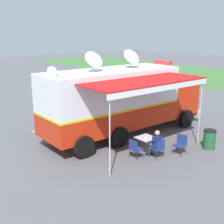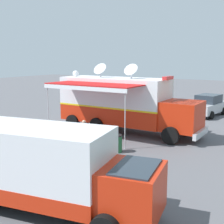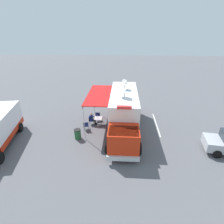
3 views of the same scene
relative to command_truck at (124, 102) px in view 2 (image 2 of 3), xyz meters
name	(u,v)px [view 2 (image 2 of 3)]	position (x,y,z in m)	size (l,w,h in m)	color
ground_plane	(114,130)	(-0.05, -0.75, -1.95)	(100.00, 100.00, 0.00)	#5B5B60
lot_stripe	(133,121)	(-3.46, -1.07, -1.94)	(0.12, 4.80, 0.01)	silver
command_truck	(124,102)	(0.00, 0.00, 0.00)	(4.98, 9.54, 4.53)	red
folding_table	(92,128)	(2.49, -0.83, -1.27)	(0.82, 0.82, 0.73)	silver
water_bottle	(89,125)	(2.57, -0.92, -1.11)	(0.07, 0.07, 0.22)	silver
folding_chair_at_table	(83,133)	(3.29, -0.88, -1.43)	(0.49, 0.49, 0.87)	navy
folding_chair_beside_table	(79,129)	(2.67, -1.68, -1.43)	(0.49, 0.49, 0.87)	navy
folding_chair_spare_by_truck	(97,136)	(3.56, 0.29, -1.43)	(0.57, 0.57, 0.87)	navy
seated_responder	(85,130)	(3.10, -0.88, -1.30)	(0.67, 0.56, 1.25)	navy
trash_bin	(117,143)	(4.05, 1.80, -1.49)	(0.57, 0.57, 0.91)	#235B33
support_truck	(44,169)	(10.47, 2.91, -0.56)	(3.23, 7.05, 2.70)	white
car_behind_truck	(208,105)	(-8.56, 3.30, -1.07)	(4.43, 2.51, 1.76)	#B2B5BA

